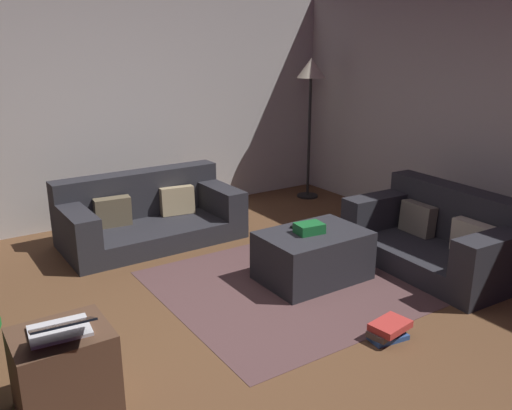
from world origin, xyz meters
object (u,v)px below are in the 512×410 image
object	(u,v)px
ottoman	(313,256)
side_table	(65,371)
corner_lamp	(311,79)
couch_right	(440,237)
book_stack	(388,330)
couch_left	(148,215)
gift_box	(309,228)
tv_remote	(300,228)
laptop	(61,329)

from	to	relation	value
ottoman	side_table	size ratio (longest dim) A/B	1.75
ottoman	corner_lamp	bearing A→B (deg)	52.24
couch_right	book_stack	world-z (taller)	couch_right
couch_left	side_table	bearing A→B (deg)	57.25
couch_left	gift_box	size ratio (longest dim) A/B	7.76
tv_remote	side_table	bearing A→B (deg)	167.42
couch_left	tv_remote	world-z (taller)	couch_left
tv_remote	side_table	world-z (taller)	side_table
tv_remote	book_stack	size ratio (longest dim) A/B	0.50
ottoman	side_table	bearing A→B (deg)	-165.44
couch_left	side_table	xyz separation A→B (m)	(-1.45, -2.31, -0.01)
ottoman	laptop	distance (m)	2.39
laptop	corner_lamp	distance (m)	4.81
couch_left	ottoman	bearing A→B (deg)	114.73
couch_left	corner_lamp	distance (m)	2.74
ottoman	gift_box	world-z (taller)	gift_box
side_table	laptop	distance (m)	0.31
couch_left	corner_lamp	world-z (taller)	corner_lamp
couch_left	ottoman	world-z (taller)	couch_left
gift_box	tv_remote	xyz separation A→B (m)	(-0.01, 0.13, -0.03)
gift_box	side_table	distance (m)	2.32
book_stack	corner_lamp	size ratio (longest dim) A/B	0.18
couch_right	corner_lamp	world-z (taller)	corner_lamp
gift_box	laptop	world-z (taller)	laptop
gift_box	book_stack	bearing A→B (deg)	-97.69
couch_right	ottoman	bearing A→B (deg)	73.35
laptop	gift_box	bearing A→B (deg)	16.54
corner_lamp	book_stack	bearing A→B (deg)	-119.61
tv_remote	corner_lamp	size ratio (longest dim) A/B	0.09
couch_left	gift_box	world-z (taller)	couch_left
side_table	tv_remote	bearing A→B (deg)	18.06
gift_box	book_stack	xyz separation A→B (m)	(-0.15, -1.08, -0.41)
ottoman	book_stack	distance (m)	1.10
couch_left	side_table	distance (m)	2.73
couch_right	tv_remote	size ratio (longest dim) A/B	10.02
couch_left	side_table	world-z (taller)	couch_left
side_table	book_stack	xyz separation A→B (m)	(2.08, -0.48, -0.18)
couch_left	tv_remote	distance (m)	1.78
couch_right	laptop	bearing A→B (deg)	96.79
gift_box	side_table	world-z (taller)	gift_box
side_table	laptop	world-z (taller)	laptop
couch_right	tv_remote	distance (m)	1.35
couch_left	couch_right	bearing A→B (deg)	132.30
gift_box	ottoman	bearing A→B (deg)	-10.96
tv_remote	laptop	world-z (taller)	laptop
couch_left	gift_box	bearing A→B (deg)	113.66
tv_remote	gift_box	bearing A→B (deg)	-118.05
gift_box	laptop	xyz separation A→B (m)	(-2.23, -0.66, 0.07)
tv_remote	book_stack	world-z (taller)	tv_remote
ottoman	tv_remote	xyz separation A→B (m)	(-0.05, 0.13, 0.23)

